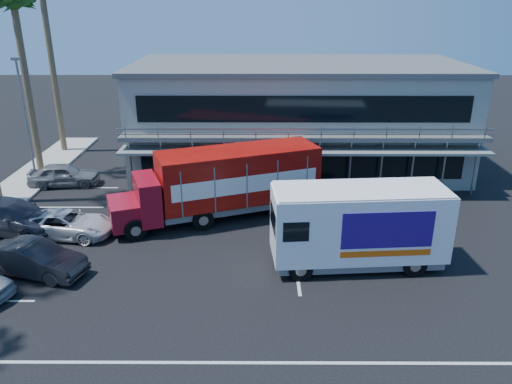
{
  "coord_description": "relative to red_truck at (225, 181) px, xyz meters",
  "views": [
    {
      "loc": [
        0.26,
        -19.46,
        11.44
      ],
      "look_at": [
        0.16,
        3.84,
        2.3
      ],
      "focal_mm": 35.0,
      "sensor_mm": 36.0,
      "label": 1
    }
  ],
  "objects": [
    {
      "name": "red_truck",
      "position": [
        0.0,
        0.0,
        0.0
      ],
      "size": [
        11.49,
        6.45,
        3.81
      ],
      "rotation": [
        0.0,
        0.0,
        0.36
      ],
      "color": "maroon",
      "rests_on": "ground"
    },
    {
      "name": "palm_e",
      "position": [
        -13.17,
        7.06,
        8.48
      ],
      "size": [
        2.8,
        2.8,
        12.25
      ],
      "color": "brown",
      "rests_on": "ground"
    },
    {
      "name": "white_van",
      "position": [
        6.26,
        -5.34,
        -0.11
      ],
      "size": [
        7.82,
        3.19,
        3.73
      ],
      "rotation": [
        0.0,
        0.0,
        0.08
      ],
      "color": "white",
      "rests_on": "ground"
    },
    {
      "name": "building",
      "position": [
        4.53,
        8.99,
        1.56
      ],
      "size": [
        22.4,
        12.0,
        7.3
      ],
      "color": "gray",
      "rests_on": "ground"
    },
    {
      "name": "parked_car_b",
      "position": [
        -7.97,
        -6.24,
        -1.35
      ],
      "size": [
        4.78,
        2.74,
        1.49
      ],
      "primitive_type": "imported",
      "rotation": [
        0.0,
        0.0,
        1.3
      ],
      "color": "black",
      "rests_on": "ground"
    },
    {
      "name": "parked_car_e",
      "position": [
        -10.72,
        4.86,
        -1.35
      ],
      "size": [
        4.56,
        2.24,
        1.49
      ],
      "primitive_type": "imported",
      "rotation": [
        0.0,
        0.0,
        1.68
      ],
      "color": "slate",
      "rests_on": "ground"
    },
    {
      "name": "parked_car_c",
      "position": [
        -7.97,
        -2.42,
        -1.43
      ],
      "size": [
        4.98,
        2.71,
        1.32
      ],
      "primitive_type": "imported",
      "rotation": [
        0.0,
        0.0,
        1.46
      ],
      "color": "silver",
      "rests_on": "ground"
    },
    {
      "name": "ground",
      "position": [
        1.53,
        -5.94,
        -2.1
      ],
      "size": [
        120.0,
        120.0,
        0.0
      ],
      "primitive_type": "plane",
      "color": "black",
      "rests_on": "ground"
    },
    {
      "name": "parked_car_d",
      "position": [
        -10.97,
        -1.94,
        -1.24
      ],
      "size": [
        6.27,
        3.71,
        1.7
      ],
      "primitive_type": "imported",
      "rotation": [
        0.0,
        0.0,
        1.33
      ],
      "color": "#282B35",
      "rests_on": "ground"
    },
    {
      "name": "light_pole_far",
      "position": [
        -12.67,
        5.06,
        2.41
      ],
      "size": [
        0.5,
        0.25,
        8.09
      ],
      "color": "gray",
      "rests_on": "ground"
    }
  ]
}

